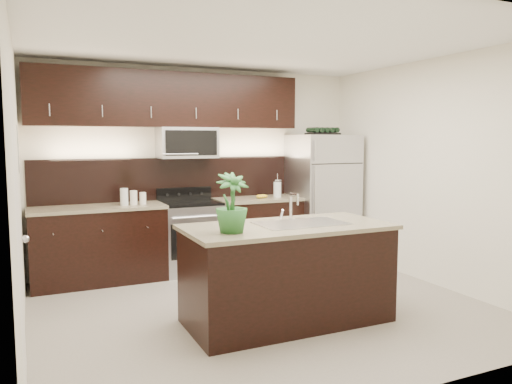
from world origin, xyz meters
The scene contains 12 objects.
ground centered at (0.00, 0.00, 0.00)m, with size 4.50×4.50×0.00m, color gray.
room_walls centered at (-0.11, -0.04, 1.70)m, with size 4.52×4.02×2.71m.
counter_run centered at (-0.46, 1.69, 0.47)m, with size 3.51×0.65×0.94m.
upper_fixtures centered at (-0.43, 1.84, 2.14)m, with size 3.49×0.40×1.66m.
island centered at (0.05, -0.44, 0.47)m, with size 1.96×0.96×0.94m.
sink_faucet centered at (0.20, -0.43, 0.96)m, with size 0.84×0.50×0.28m.
refrigerator centered at (1.73, 1.63, 0.90)m, with size 0.87×0.79×1.81m, color #B2B2B7.
wine_rack centered at (1.73, 1.63, 1.86)m, with size 0.45×0.28×0.10m.
plant centered at (-0.58, -0.58, 1.20)m, with size 0.29×0.29×0.52m, color #255D25.
canisters centered at (-1.02, 1.64, 1.03)m, with size 0.32×0.10×0.21m.
french_press centered at (1.00, 1.64, 1.06)m, with size 0.11×0.11×0.32m.
bananas centered at (0.69, 1.61, 0.97)m, with size 0.17×0.13×0.05m, color yellow.
Camera 1 is at (-2.16, -4.54, 1.74)m, focal length 35.00 mm.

